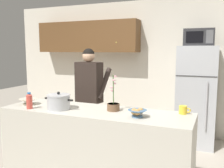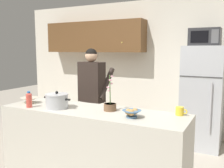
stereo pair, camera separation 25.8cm
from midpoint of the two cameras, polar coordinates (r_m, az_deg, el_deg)
The scene contains 11 objects.
back_wall_unit at distance 5.13m, azimuth 3.50°, elevation 5.28°, with size 6.00×0.48×2.60m.
kitchen_island at distance 3.19m, azimuth -6.36°, elevation -13.99°, with size 2.32×0.68×0.92m, color beige.
refrigerator at distance 4.52m, azimuth 17.09°, elevation -2.64°, with size 0.64×0.68×1.70m.
microwave at distance 4.44m, azimuth 17.57°, elevation 10.02°, with size 0.48×0.37×0.28m.
person_near_pot at distance 4.05m, azimuth -6.98°, elevation -0.84°, with size 0.55×0.47×1.66m.
cooking_pot at distance 3.17m, azimuth -14.29°, elevation -3.94°, with size 0.40×0.28×0.22m.
coffee_mug at distance 2.93m, azimuth 13.42°, elevation -5.74°, with size 0.13×0.09×0.10m.
bread_bowl at distance 2.72m, azimuth 3.05°, elevation -6.50°, with size 0.21×0.21×0.10m.
empty_bowl at distance 3.56m, azimuth -20.47°, elevation -3.66°, with size 0.24×0.24×0.08m.
bottle_near_edge at distance 3.30m, azimuth -20.38°, elevation -3.60°, with size 0.07×0.07×0.20m.
potted_orchid at distance 3.00m, azimuth -2.17°, elevation -4.84°, with size 0.15×0.15×0.43m.
Camera 1 is at (1.35, -2.64, 1.64)m, focal length 40.38 mm.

